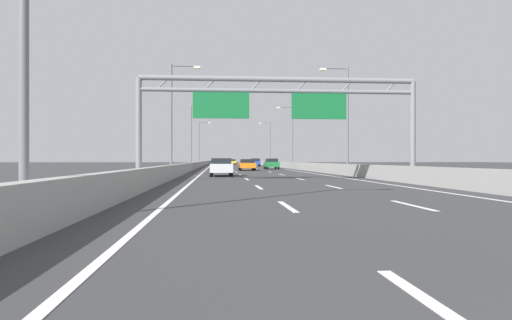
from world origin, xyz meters
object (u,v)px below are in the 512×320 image
Objects in this scene: blue_car at (255,162)px; streetlamp_left_far at (193,132)px; white_car at (221,167)px; orange_car at (247,164)px; streetlamp_right_distant at (269,141)px; sign_gantry at (277,102)px; red_car at (220,163)px; streetlamp_left_distant at (200,141)px; streetlamp_right_mid at (345,113)px; black_car at (217,164)px; green_car at (271,164)px; streetlamp_left_mid at (174,112)px; streetlamp_right_far at (291,133)px; yellow_car at (232,162)px.

streetlamp_left_far is at bearing -118.24° from blue_car.
orange_car is (3.22, 18.41, -0.03)m from white_car.
streetlamp_right_distant is 2.30× the size of blue_car.
streetlamp_right_distant is at bearing 84.02° from sign_gantry.
streetlamp_right_distant reaches higher than red_car.
white_car is at bearing -86.38° from streetlamp_left_distant.
streetlamp_right_distant is (0.00, 60.37, 0.00)m from streetlamp_right_mid.
sign_gantry is 3.88× the size of black_car.
streetlamp_right_distant is 2.07× the size of white_car.
white_car is 45.66m from red_car.
green_car is at bearing -3.10° from black_car.
streetlamp_right_mid reaches higher than orange_car.
sign_gantry is 4.14× the size of green_car.
blue_car is at bearing 61.76° from streetlamp_left_far.
sign_gantry is 14.25m from streetlamp_right_mid.
streetlamp_right_mid is 2.30× the size of blue_car.
blue_car is (11.11, -9.49, -4.61)m from streetlamp_left_distant.
streetlamp_left_distant is at bearing 95.79° from sign_gantry.
streetlamp_left_mid is 6.93m from white_car.
streetlamp_left_mid is at bearing 121.36° from sign_gantry.
streetlamp_left_mid is at bearing -95.48° from red_car.
streetlamp_left_mid is 2.17× the size of orange_car.
orange_car is at bearing -83.38° from red_car.
streetlamp_right_mid is 1.00× the size of streetlamp_right_distant.
white_car is at bearing -97.48° from blue_car.
streetlamp_left_far is at bearing 117.30° from black_car.
blue_car is at bearing 83.79° from orange_car.
streetlamp_right_far is at bearing 62.79° from orange_car.
black_car is 0.97× the size of yellow_car.
streetlamp_right_far is 9.70m from green_car.
streetlamp_left_mid is 60.37m from streetlamp_left_distant.
streetlamp_left_mid is 2.06× the size of red_car.
streetlamp_right_mid is 17.68m from orange_car.
black_car is (3.70, -7.18, -4.63)m from streetlamp_left_far.
orange_car is (-7.70, 15.21, -4.68)m from streetlamp_right_mid.
streetlamp_left_mid and streetlamp_right_mid have the same top height.
green_car is (-3.89, -7.57, -4.64)m from streetlamp_right_far.
streetlamp_right_far is 54.88m from yellow_car.
yellow_car is (7.70, 84.38, -4.66)m from streetlamp_left_mid.
streetlamp_right_mid is 2.06× the size of red_car.
sign_gantry is 1.81× the size of streetlamp_left_mid.
blue_car is at bearing -111.90° from streetlamp_right_distant.
streetlamp_left_far is at bearing -116.32° from streetlamp_right_distant.
yellow_car is (0.46, 69.17, 0.01)m from orange_car.
streetlamp_left_distant is 18.94m from red_car.
streetlamp_left_far is 14.17m from green_car.
streetlamp_left_far is (0.00, 30.18, 0.00)m from streetlamp_left_mid.
streetlamp_left_mid is 2.15× the size of black_car.
streetlamp_left_distant is at bearing 95.66° from black_car.
streetlamp_right_mid is 1.00× the size of streetlamp_left_far.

